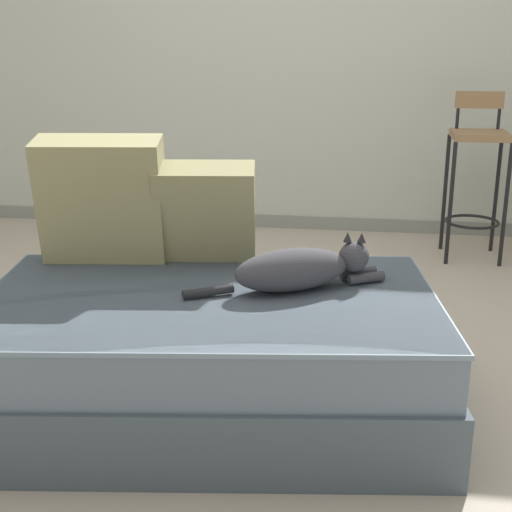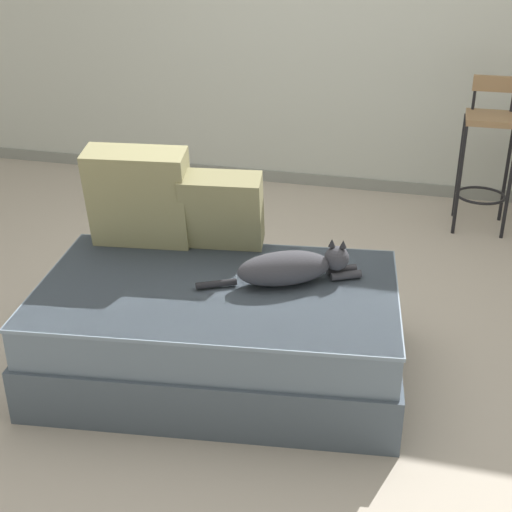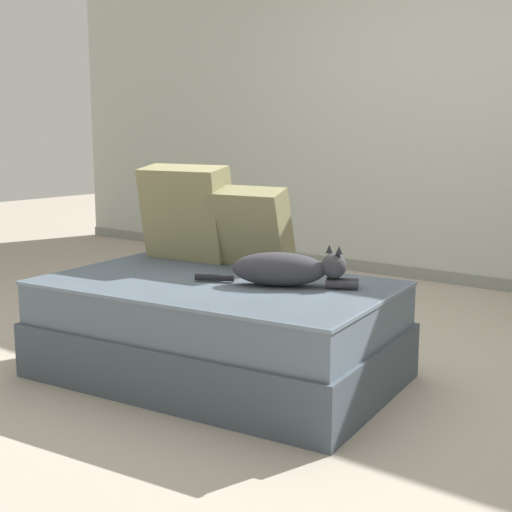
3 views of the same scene
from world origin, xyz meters
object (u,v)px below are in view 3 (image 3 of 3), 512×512
object	(u,v)px
throw_pillow_middle	(252,227)
cat	(286,269)
couch	(217,329)
throw_pillow_corner	(187,213)

from	to	relation	value
throw_pillow_middle	cat	xyz separation A→B (m)	(0.39, -0.26, -0.13)
throw_pillow_middle	couch	bearing A→B (deg)	-76.80
throw_pillow_corner	cat	xyz separation A→B (m)	(0.79, -0.21, -0.18)
couch	throw_pillow_middle	xyz separation A→B (m)	(-0.09, 0.37, 0.43)
throw_pillow_middle	cat	bearing A→B (deg)	-33.40
throw_pillow_corner	cat	distance (m)	0.84
throw_pillow_corner	cat	world-z (taller)	throw_pillow_corner
throw_pillow_corner	throw_pillow_middle	xyz separation A→B (m)	(0.40, 0.05, -0.05)
throw_pillow_middle	cat	size ratio (longest dim) A/B	0.59
couch	throw_pillow_corner	world-z (taller)	throw_pillow_corner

